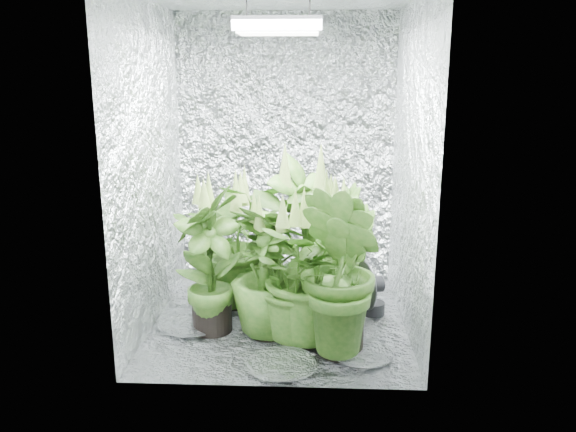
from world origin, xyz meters
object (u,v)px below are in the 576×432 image
(plant_a, at_px, (235,242))
(plant_g, at_px, (342,272))
(plant_d, at_px, (268,272))
(plant_e, at_px, (301,272))
(plant_c, at_px, (334,249))
(grow_lamp, at_px, (278,26))
(plant_b, at_px, (305,240))
(plant_f, at_px, (210,260))
(circulation_fan, at_px, (370,292))

(plant_a, xyz_separation_m, plant_g, (0.70, -0.69, 0.04))
(plant_d, height_order, plant_e, plant_e)
(plant_g, bearing_deg, plant_a, 135.60)
(plant_c, bearing_deg, plant_g, -87.83)
(grow_lamp, xyz_separation_m, plant_b, (0.16, 0.11, -1.31))
(plant_a, bearing_deg, plant_f, -101.39)
(plant_b, relative_size, plant_g, 1.07)
(plant_a, xyz_separation_m, plant_b, (0.48, -0.16, 0.07))
(circulation_fan, bearing_deg, plant_e, -156.21)
(plant_c, bearing_deg, plant_e, -110.40)
(plant_c, height_order, plant_e, plant_e)
(circulation_fan, bearing_deg, grow_lamp, 172.67)
(grow_lamp, height_order, plant_f, grow_lamp)
(plant_a, height_order, plant_b, plant_b)
(plant_a, bearing_deg, circulation_fan, -9.17)
(plant_b, height_order, plant_g, plant_b)
(plant_c, xyz_separation_m, plant_g, (0.03, -0.67, 0.08))
(plant_f, relative_size, plant_g, 0.95)
(plant_b, bearing_deg, plant_e, -91.37)
(plant_d, distance_m, circulation_fan, 0.76)
(plant_b, bearing_deg, grow_lamp, -145.53)
(plant_d, distance_m, plant_f, 0.36)
(plant_a, relative_size, circulation_fan, 2.55)
(plant_a, xyz_separation_m, plant_d, (0.27, -0.46, -0.05))
(plant_d, bearing_deg, plant_g, -27.02)
(plant_d, height_order, circulation_fan, plant_d)
(plant_c, xyz_separation_m, plant_e, (-0.20, -0.55, 0.03))
(plant_a, distance_m, plant_e, 0.73)
(plant_b, height_order, plant_d, plant_b)
(plant_a, xyz_separation_m, plant_c, (0.67, -0.01, -0.03))
(plant_g, bearing_deg, plant_b, 112.86)
(plant_f, bearing_deg, plant_d, -5.15)
(grow_lamp, height_order, plant_a, grow_lamp)
(plant_d, bearing_deg, plant_a, 119.83)
(plant_d, bearing_deg, plant_e, -25.38)
(plant_c, distance_m, plant_d, 0.61)
(plant_a, distance_m, plant_d, 0.54)
(plant_d, bearing_deg, circulation_fan, 26.02)
(plant_e, bearing_deg, plant_a, 129.98)
(plant_c, bearing_deg, circulation_fan, -29.35)
(plant_e, bearing_deg, plant_b, 88.63)
(plant_a, height_order, plant_c, plant_a)
(plant_e, bearing_deg, plant_f, 166.99)
(plant_b, bearing_deg, plant_c, 37.84)
(plant_d, height_order, plant_f, plant_f)
(grow_lamp, xyz_separation_m, plant_d, (-0.06, -0.19, -1.42))
(plant_b, height_order, plant_e, plant_b)
(grow_lamp, xyz_separation_m, plant_a, (-0.32, 0.27, -1.38))
(plant_b, bearing_deg, plant_a, 161.17)
(plant_g, bearing_deg, plant_f, 162.17)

